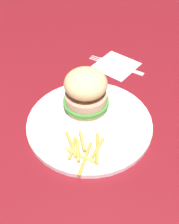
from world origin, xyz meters
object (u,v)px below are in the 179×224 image
at_px(fries_pile, 83,150).
at_px(plate, 89,123).
at_px(fork, 116,64).
at_px(sandwich, 86,91).
at_px(napkin, 116,65).

bearing_deg(fries_pile, plate, -48.09).
distance_m(plate, fork, 0.25).
distance_m(sandwich, fries_pile, 0.14).
bearing_deg(napkin, sandwich, 116.16).
bearing_deg(sandwich, plate, 151.08).
distance_m(fries_pile, napkin, 0.33).
bearing_deg(sandwich, fries_pile, 138.57).
relative_size(napkin, fork, 0.65).
bearing_deg(plate, sandwich, -28.92).
xyz_separation_m(sandwich, napkin, (0.09, -0.19, -0.06)).
bearing_deg(sandwich, napkin, -63.84).
bearing_deg(fork, napkin, -160.37).
relative_size(sandwich, fork, 0.65).
xyz_separation_m(napkin, fork, (0.00, 0.00, 0.00)).
distance_m(fries_pile, fork, 0.33).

